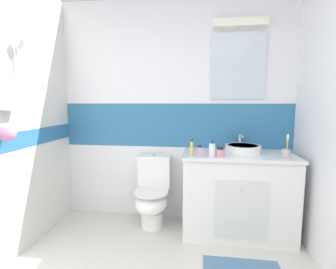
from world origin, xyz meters
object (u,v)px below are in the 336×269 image
(soap_dispenser, at_px, (212,150))
(toothpaste_tube_upright, at_px, (192,148))
(sink_basin, at_px, (243,149))
(perfume_flask_small, at_px, (200,151))
(hair_gel_jar, at_px, (220,152))
(toilet, at_px, (153,194))
(toothbrush_cup, at_px, (286,153))

(soap_dispenser, distance_m, toothpaste_tube_upright, 0.20)
(sink_basin, distance_m, perfume_flask_small, 0.48)
(perfume_flask_small, height_order, hair_gel_jar, perfume_flask_small)
(toothpaste_tube_upright, bearing_deg, perfume_flask_small, -2.89)
(toilet, relative_size, hair_gel_jar, 8.82)
(perfume_flask_small, bearing_deg, hair_gel_jar, 3.80)
(toothbrush_cup, distance_m, hair_gel_jar, 0.59)
(toothbrush_cup, xyz_separation_m, hair_gel_jar, (-0.59, 0.01, -0.01))
(hair_gel_jar, bearing_deg, toilet, 164.26)
(perfume_flask_small, bearing_deg, toilet, 157.46)
(toothpaste_tube_upright, bearing_deg, hair_gel_jar, 1.89)
(soap_dispenser, bearing_deg, toothbrush_cup, -0.36)
(toilet, relative_size, toothbrush_cup, 3.47)
(soap_dispenser, distance_m, perfume_flask_small, 0.12)
(sink_basin, xyz_separation_m, soap_dispenser, (-0.32, -0.21, 0.02))
(sink_basin, relative_size, toothpaste_tube_upright, 2.52)
(toothpaste_tube_upright, xyz_separation_m, hair_gel_jar, (0.27, 0.01, -0.04))
(toothbrush_cup, bearing_deg, sink_basin, 148.97)
(hair_gel_jar, bearing_deg, sink_basin, 39.58)
(sink_basin, bearing_deg, perfume_flask_small, -154.10)
(toothpaste_tube_upright, bearing_deg, sink_basin, 22.01)
(hair_gel_jar, bearing_deg, perfume_flask_small, -176.20)
(perfume_flask_small, xyz_separation_m, hair_gel_jar, (0.19, 0.01, -0.01))
(toothbrush_cup, relative_size, hair_gel_jar, 2.54)
(toothbrush_cup, bearing_deg, toilet, 170.73)
(toothbrush_cup, height_order, hair_gel_jar, toothbrush_cup)
(toilet, height_order, hair_gel_jar, hair_gel_jar)
(sink_basin, relative_size, toilet, 0.52)
(toothbrush_cup, bearing_deg, perfume_flask_small, -179.97)
(soap_dispenser, bearing_deg, perfume_flask_small, -177.79)
(toothpaste_tube_upright, relative_size, perfume_flask_small, 1.53)
(toilet, bearing_deg, perfume_flask_small, -22.54)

